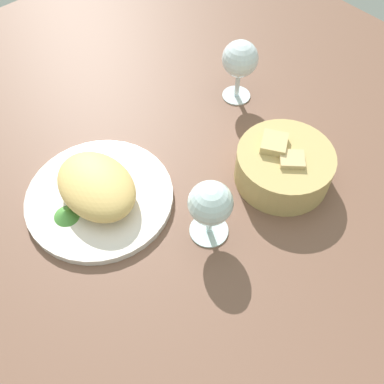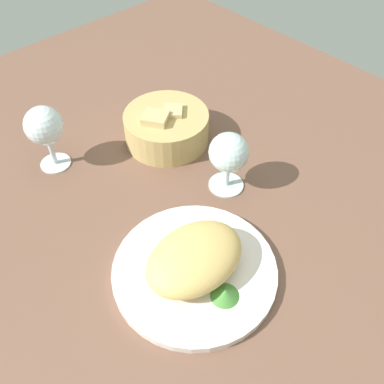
{
  "view_description": "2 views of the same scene",
  "coord_description": "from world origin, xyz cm",
  "px_view_note": "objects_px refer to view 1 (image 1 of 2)",
  "views": [
    {
      "loc": [
        41.6,
        -31.64,
        64.43
      ],
      "look_at": [
        9.64,
        -3.22,
        4.82
      ],
      "focal_mm": 41.1,
      "sensor_mm": 36.0,
      "label": 1
    },
    {
      "loc": [
        -27.85,
        -40.99,
        58.58
      ],
      "look_at": [
        6.65,
        -3.71,
        3.87
      ],
      "focal_mm": 39.99,
      "sensor_mm": 36.0,
      "label": 2
    }
  ],
  "objects_px": {
    "wine_glass_near": "(210,205)",
    "wine_glass_far": "(240,61)",
    "bread_basket": "(283,166)",
    "plate": "(100,197)"
  },
  "relations": [
    {
      "from": "bread_basket",
      "to": "wine_glass_far",
      "type": "relative_size",
      "value": 1.3
    },
    {
      "from": "plate",
      "to": "bread_basket",
      "type": "height_order",
      "value": "bread_basket"
    },
    {
      "from": "wine_glass_far",
      "to": "bread_basket",
      "type": "bearing_deg",
      "value": -24.36
    },
    {
      "from": "wine_glass_near",
      "to": "wine_glass_far",
      "type": "height_order",
      "value": "wine_glass_far"
    },
    {
      "from": "wine_glass_near",
      "to": "wine_glass_far",
      "type": "relative_size",
      "value": 0.9
    },
    {
      "from": "bread_basket",
      "to": "wine_glass_far",
      "type": "distance_m",
      "value": 0.24
    },
    {
      "from": "plate",
      "to": "wine_glass_near",
      "type": "distance_m",
      "value": 0.21
    },
    {
      "from": "wine_glass_near",
      "to": "wine_glass_far",
      "type": "bearing_deg",
      "value": 127.19
    },
    {
      "from": "bread_basket",
      "to": "wine_glass_near",
      "type": "xyz_separation_m",
      "value": [
        -0.0,
        -0.18,
        0.04
      ]
    },
    {
      "from": "bread_basket",
      "to": "wine_glass_near",
      "type": "distance_m",
      "value": 0.18
    }
  ]
}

